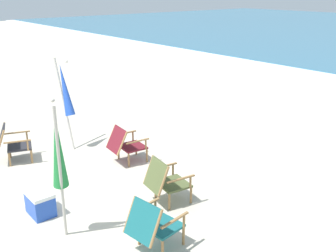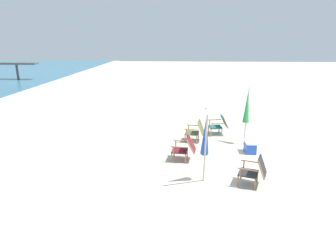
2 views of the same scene
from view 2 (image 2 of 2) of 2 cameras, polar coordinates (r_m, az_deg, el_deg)
ground_plane at (r=10.00m, az=12.91°, el=-5.87°), size 80.00×80.00×0.00m
beach_chair_front_left at (r=12.04m, az=9.76°, el=0.32°), size 0.66×0.80×0.80m
beach_chair_front_right at (r=11.12m, az=5.37°, el=-0.85°), size 0.67×0.77×0.81m
beach_chair_far_center at (r=9.40m, az=3.24°, el=-4.14°), size 0.65×0.80×0.79m
beach_chair_back_right at (r=8.17m, az=16.16°, el=-8.08°), size 0.77×0.84×0.81m
umbrella_furled_green at (r=10.93m, az=14.82°, el=3.54°), size 0.41×0.34×2.12m
umbrella_furled_blue at (r=7.64m, az=7.14°, el=-1.95°), size 0.70×0.22×2.05m
cooler_box at (r=10.46m, az=15.38°, el=-3.86°), size 0.49×0.35×0.40m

